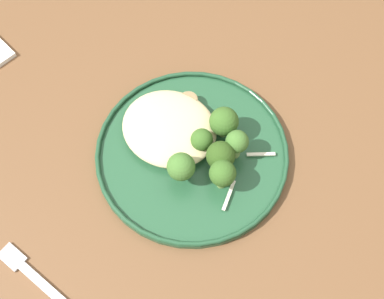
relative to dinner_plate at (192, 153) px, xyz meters
name	(u,v)px	position (x,y,z in m)	size (l,w,h in m)	color
ground	(184,258)	(0.03, -0.01, -0.75)	(6.00, 6.00, 0.00)	#47423D
wooden_dining_table	(178,161)	(0.03, -0.01, -0.09)	(1.40, 1.00, 0.74)	brown
dinner_plate	(192,153)	(0.00, 0.00, 0.00)	(0.29, 0.29, 0.02)	#235133
noodle_bed	(168,130)	(0.05, -0.01, 0.02)	(0.15, 0.13, 0.03)	beige
seared_scallop_right_edge	(153,115)	(0.08, -0.02, 0.01)	(0.03, 0.03, 0.01)	beige
seared_scallop_tiny_bay	(202,121)	(0.01, -0.05, 0.01)	(0.03, 0.03, 0.02)	beige
seared_scallop_front_small	(165,132)	(0.05, -0.01, 0.01)	(0.02, 0.02, 0.01)	#E5C689
seared_scallop_large_seared	(188,101)	(0.05, -0.07, 0.01)	(0.03, 0.03, 0.02)	#DBB77A
broccoli_floret_near_rim	(221,156)	(-0.05, 0.00, 0.04)	(0.04, 0.04, 0.06)	#7A994C
broccoli_floret_tall_stalk	(201,141)	(-0.01, -0.01, 0.03)	(0.03, 0.03, 0.05)	#7A994C
broccoli_floret_right_tilted	(237,143)	(-0.06, -0.03, 0.04)	(0.03, 0.03, 0.06)	#89A356
broccoli_floret_beside_noodles	(181,167)	(-0.01, 0.04, 0.04)	(0.04, 0.04, 0.06)	#7A994C
broccoli_floret_rear_charred	(223,174)	(-0.06, 0.02, 0.04)	(0.04, 0.04, 0.06)	#7A994C
broccoli_floret_left_leaning	(224,122)	(-0.02, -0.05, 0.04)	(0.04, 0.04, 0.06)	#89A356
onion_sliver_long_sliver	(261,154)	(-0.09, -0.05, 0.01)	(0.04, 0.01, 0.00)	silver
onion_sliver_pale_crescent	(229,195)	(-0.08, 0.04, 0.01)	(0.05, 0.01, 0.00)	silver
dinner_fork	(47,288)	(0.07, 0.27, -0.01)	(0.19, 0.04, 0.00)	silver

